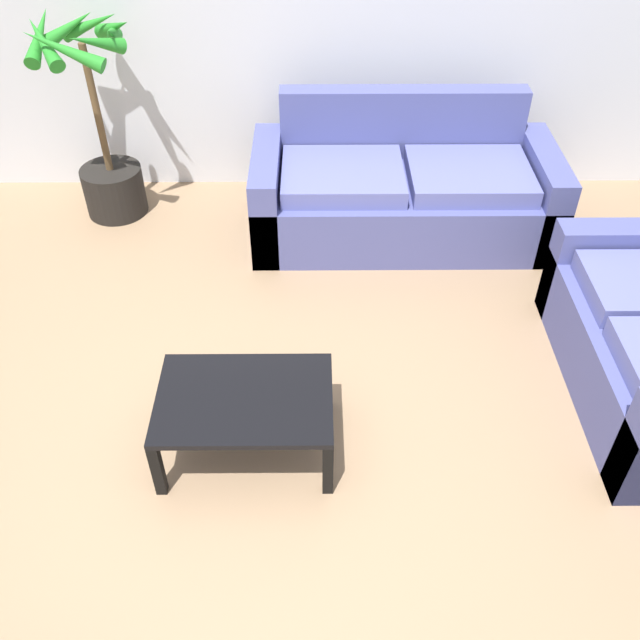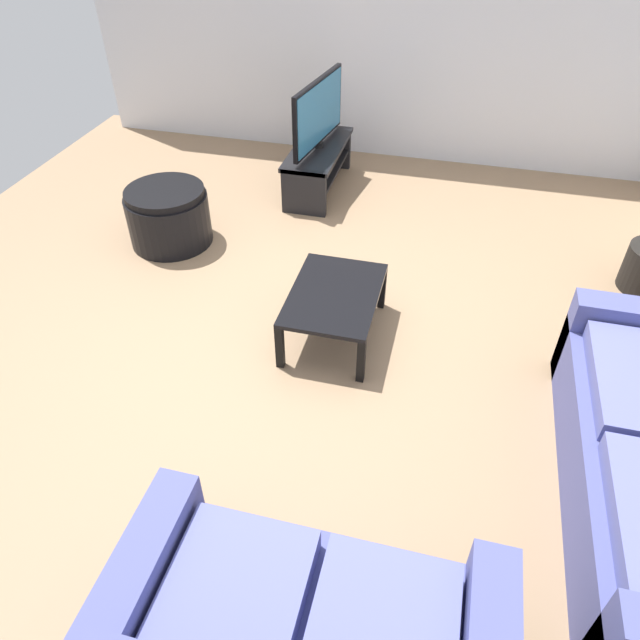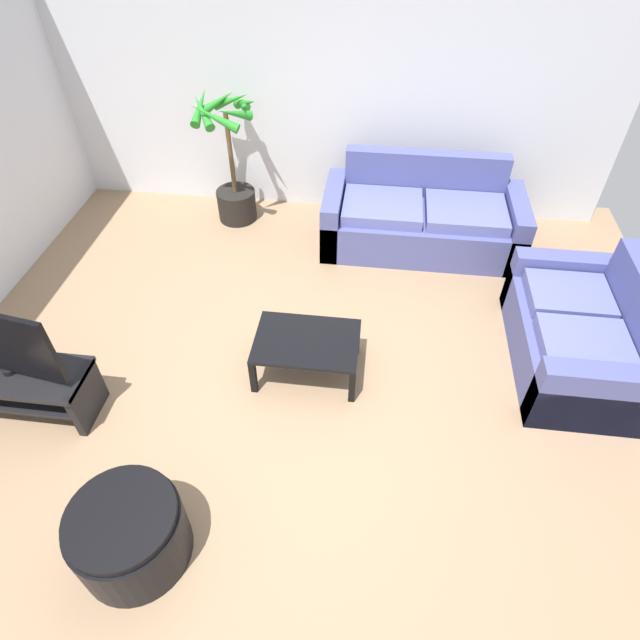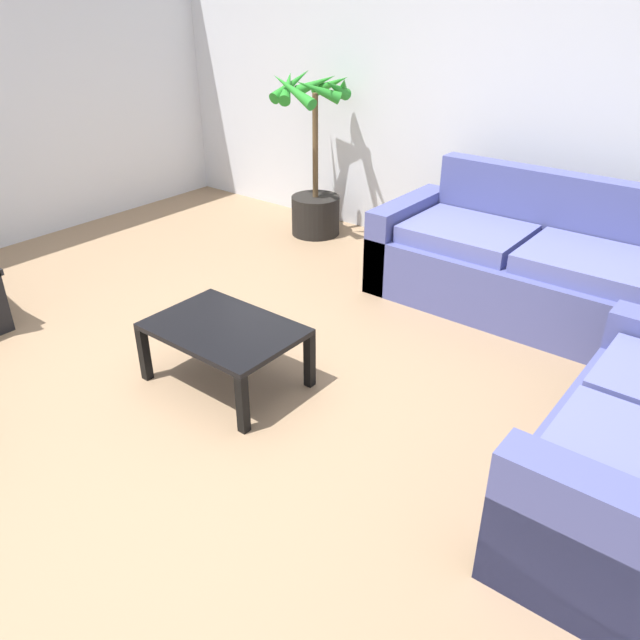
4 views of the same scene
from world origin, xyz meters
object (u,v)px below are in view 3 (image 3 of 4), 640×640
object	(u,v)px
couch_loveseat	(579,336)
coffee_table	(307,344)
ottoman	(130,534)
tv_stand	(18,384)
potted_palm	(233,174)
couch_main	(421,220)

from	to	relation	value
couch_loveseat	coffee_table	world-z (taller)	couch_loveseat
coffee_table	ottoman	xyz separation A→B (m)	(-0.85, -1.63, -0.07)
tv_stand	potted_palm	xyz separation A→B (m)	(0.97, 2.87, 0.28)
tv_stand	couch_loveseat	bearing A→B (deg)	13.56
coffee_table	tv_stand	bearing A→B (deg)	-162.70
couch_main	tv_stand	bearing A→B (deg)	-139.49
couch_main	coffee_table	world-z (taller)	couch_main
couch_main	coffee_table	xyz separation A→B (m)	(-0.94, -1.95, 0.01)
coffee_table	potted_palm	world-z (taller)	potted_palm
coffee_table	potted_palm	distance (m)	2.50
couch_main	couch_loveseat	world-z (taller)	same
couch_main	tv_stand	distance (m)	4.01
couch_main	couch_loveseat	bearing A→B (deg)	-51.24
tv_stand	coffee_table	world-z (taller)	tv_stand
couch_main	potted_palm	xyz separation A→B (m)	(-2.08, 0.26, 0.26)
ottoman	coffee_table	bearing A→B (deg)	62.46
couch_main	coffee_table	size ratio (longest dim) A/B	2.45
ottoman	couch_main	bearing A→B (deg)	63.38
couch_loveseat	tv_stand	world-z (taller)	couch_loveseat
couch_main	ottoman	bearing A→B (deg)	-116.62
couch_main	coffee_table	distance (m)	2.16
coffee_table	couch_loveseat	bearing A→B (deg)	9.87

